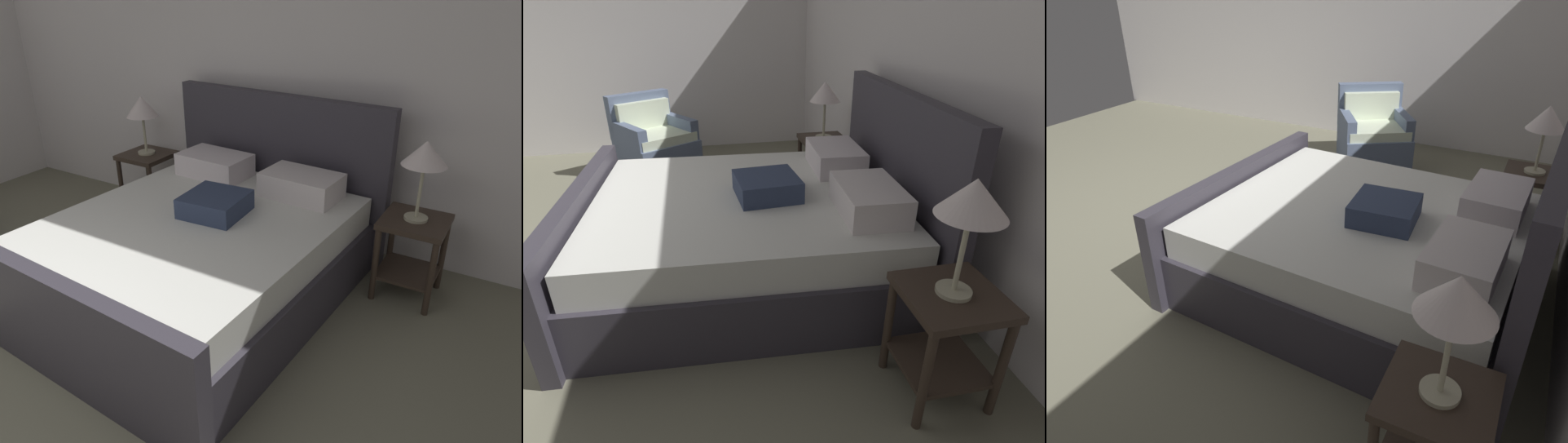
# 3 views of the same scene
# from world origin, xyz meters

# --- Properties ---
(wall_back) EXTENTS (6.29, 0.12, 2.72)m
(wall_back) POSITION_xyz_m (0.00, 3.44, 1.36)
(wall_back) COLOR white
(wall_back) RESTS_ON ground
(bed) EXTENTS (2.06, 2.35, 1.27)m
(bed) POSITION_xyz_m (0.19, 2.17, 0.35)
(bed) COLOR #37343D
(bed) RESTS_ON ground
(nightstand_right) EXTENTS (0.44, 0.44, 0.60)m
(nightstand_right) POSITION_xyz_m (1.47, 2.90, 0.40)
(nightstand_right) COLOR #3A2D23
(nightstand_right) RESTS_ON ground
(table_lamp_right) EXTENTS (0.30, 0.30, 0.55)m
(table_lamp_right) POSITION_xyz_m (1.47, 2.90, 1.05)
(table_lamp_right) COLOR #B7B293
(table_lamp_right) RESTS_ON nightstand_right
(nightstand_left) EXTENTS (0.44, 0.44, 0.60)m
(nightstand_left) POSITION_xyz_m (-1.09, 3.05, 0.40)
(nightstand_left) COLOR #3A2D23
(nightstand_left) RESTS_ON ground
(table_lamp_left) EXTENTS (0.29, 0.29, 0.54)m
(table_lamp_left) POSITION_xyz_m (-1.09, 3.05, 1.03)
(table_lamp_left) COLOR #B7B293
(table_lamp_left) RESTS_ON nightstand_left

